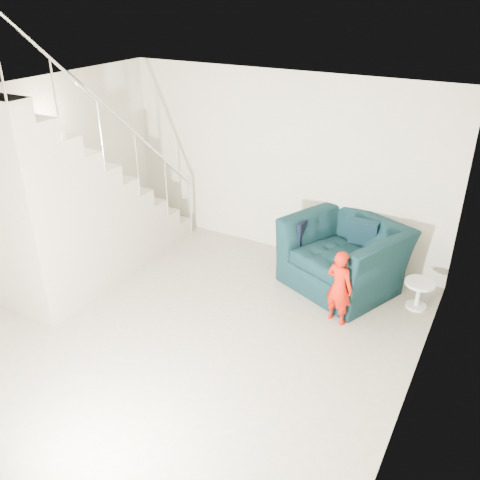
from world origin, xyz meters
name	(u,v)px	position (x,y,z in m)	size (l,w,h in m)	color
floor	(179,343)	(0.00, 0.00, 0.00)	(5.50, 5.50, 0.00)	gray
ceiling	(162,109)	(0.00, 0.00, 2.70)	(5.50, 5.50, 0.00)	silver
back_wall	(282,166)	(0.00, 2.75, 1.35)	(5.00, 5.00, 0.00)	#BEB89B
left_wall	(9,196)	(-2.50, 0.00, 1.35)	(5.50, 5.50, 0.00)	#BEB89B
right_wall	(417,306)	(2.50, 0.00, 1.35)	(5.50, 5.50, 0.00)	#BEB89B
armchair	(344,255)	(1.22, 2.15, 0.46)	(1.43, 1.25, 0.93)	black
toddler	(339,287)	(1.45, 1.32, 0.48)	(0.35, 0.23, 0.97)	#AC0F05
side_table	(419,290)	(2.25, 2.10, 0.25)	(0.38, 0.38, 0.38)	white
staircase	(76,217)	(-2.00, 0.55, 0.95)	(1.02, 3.03, 3.62)	#ADA089
cushion	(363,232)	(1.37, 2.46, 0.71)	(0.40, 0.11, 0.38)	black
throw	(305,237)	(0.65, 2.17, 0.58)	(0.05, 0.53, 0.59)	black
phone	(347,264)	(1.52, 1.28, 0.84)	(0.02, 0.05, 0.10)	black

